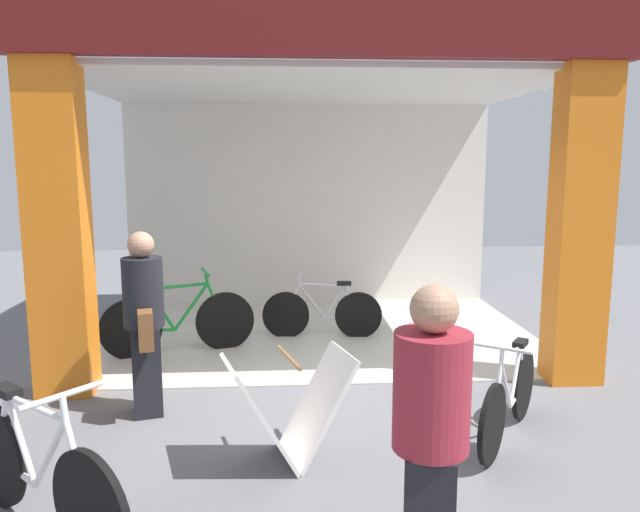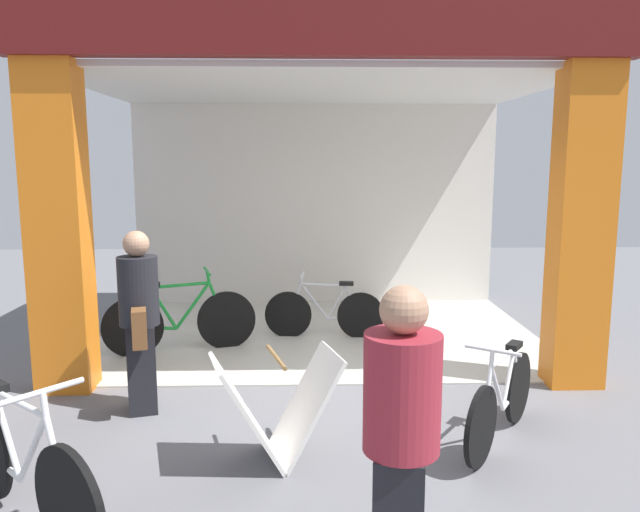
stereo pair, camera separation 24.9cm
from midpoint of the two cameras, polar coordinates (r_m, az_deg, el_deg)
name	(u,v)px [view 2 (the right image)]	position (r m, az deg, el deg)	size (l,w,h in m)	color
ground_plane	(322,386)	(6.06, 1.44, -12.15)	(18.88, 18.88, 0.00)	slate
shop_facade	(318,172)	(7.44, 0.78, 7.87)	(5.64, 3.92, 3.83)	beige
bicycle_inside_0	(180,320)	(7.10, -12.06, -5.95)	(1.68, 0.58, 0.95)	black
bicycle_inside_1	(325,313)	(7.52, 1.40, -5.35)	(1.48, 0.41, 0.81)	black
bicycle_parked_0	(23,468)	(4.14, -24.59, -17.68)	(1.34, 1.17, 0.95)	black
bicycle_parked_1	(502,401)	(5.08, 18.11, -12.86)	(0.91, 1.26, 0.83)	black
sandwich_board_sign	(277,408)	(4.54, -2.49, -14.16)	(1.02, 0.76, 0.81)	silver
pedestrian_0	(401,442)	(3.10, 10.03, -16.89)	(0.44, 0.44, 1.61)	black
pedestrian_1	(140,320)	(5.44, -15.36, -5.84)	(0.41, 0.59, 1.60)	black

